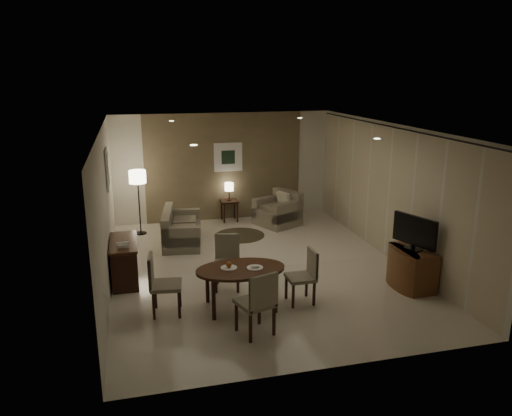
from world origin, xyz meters
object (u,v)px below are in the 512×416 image
object	(u,v)px
chair_far	(227,263)
armchair	(277,209)
sofa	(182,227)
floor_lamp	(139,203)
chair_left	(166,285)
chair_near	(255,302)
tv_cabinet	(412,268)
side_table	(229,211)
dining_table	(241,288)
chair_right	(300,277)
console_desk	(125,261)

from	to	relation	value
chair_far	armchair	bearing A→B (deg)	73.50
chair_far	sofa	size ratio (longest dim) A/B	0.59
floor_lamp	chair_left	bearing A→B (deg)	-85.98
chair_near	tv_cabinet	bearing A→B (deg)	178.41
chair_far	floor_lamp	distance (m)	3.77
chair_far	side_table	size ratio (longest dim) A/B	1.74
tv_cabinet	armchair	world-z (taller)	armchair
tv_cabinet	chair_near	distance (m)	3.20
dining_table	side_table	distance (m)	4.84
tv_cabinet	chair_near	world-z (taller)	chair_near
chair_far	chair_right	world-z (taller)	chair_far
armchair	sofa	bearing A→B (deg)	-98.12
armchair	side_table	distance (m)	1.26
chair_left	side_table	bearing A→B (deg)	-15.24
chair_near	chair_far	distance (m)	1.62
chair_left	dining_table	bearing A→B (deg)	-87.18
tv_cabinet	chair_left	distance (m)	4.26
tv_cabinet	dining_table	distance (m)	3.09
console_desk	side_table	world-z (taller)	console_desk
sofa	floor_lamp	size ratio (longest dim) A/B	1.05
chair_near	floor_lamp	distance (m)	5.33
chair_near	chair_right	distance (m)	1.25
side_table	dining_table	bearing A→B (deg)	-99.06
chair_left	armchair	bearing A→B (deg)	-29.38
tv_cabinet	chair_left	size ratio (longest dim) A/B	0.93
side_table	floor_lamp	distance (m)	2.33
dining_table	chair_right	distance (m)	0.99
chair_right	floor_lamp	world-z (taller)	floor_lamp
console_desk	sofa	bearing A→B (deg)	56.49
console_desk	tv_cabinet	distance (m)	5.11
chair_near	armchair	xyz separation A→B (m)	(1.82, 5.01, -0.08)
console_desk	chair_right	size ratio (longest dim) A/B	1.34
sofa	side_table	world-z (taller)	sofa
chair_right	dining_table	bearing A→B (deg)	-93.78
chair_near	chair_far	world-z (taller)	chair_near
chair_near	chair_right	bearing A→B (deg)	-158.18
console_desk	chair_near	xyz separation A→B (m)	(1.82, -2.40, 0.12)
chair_near	chair_left	xyz separation A→B (m)	(-1.18, 0.94, -0.01)
sofa	chair_right	bearing A→B (deg)	-147.44
chair_far	chair_right	bearing A→B (deg)	-25.04
console_desk	chair_left	distance (m)	1.59
sofa	floor_lamp	world-z (taller)	floor_lamp
chair_near	side_table	world-z (taller)	chair_near
tv_cabinet	armchair	bearing A→B (deg)	106.85
chair_near	sofa	xyz separation A→B (m)	(-0.60, 4.24, -0.12)
chair_right	side_table	distance (m)	4.85
chair_far	side_table	distance (m)	4.11
chair_left	chair_right	world-z (taller)	chair_left
console_desk	chair_left	bearing A→B (deg)	-66.44
tv_cabinet	chair_left	xyz separation A→B (m)	(-4.26, 0.04, 0.13)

